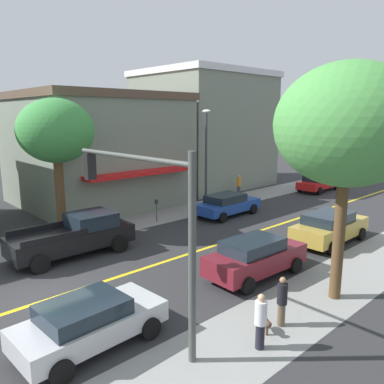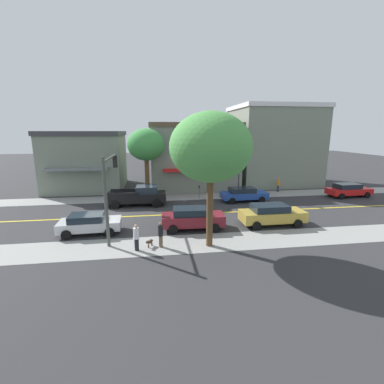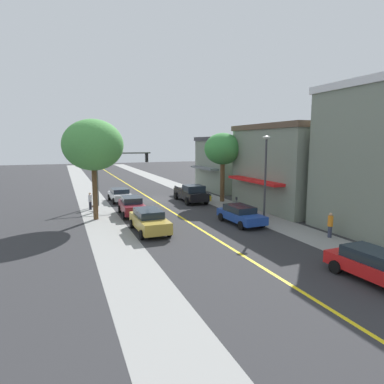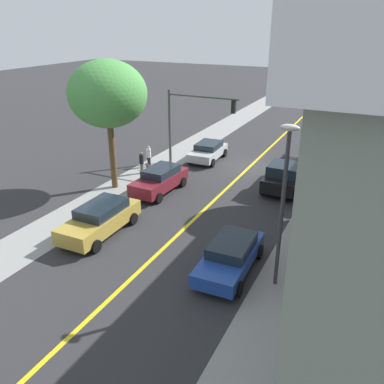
% 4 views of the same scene
% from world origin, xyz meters
% --- Properties ---
extents(ground_plane, '(140.00, 140.00, 0.00)m').
position_xyz_m(ground_plane, '(0.00, 0.00, 0.00)').
color(ground_plane, '#2D2D30').
extents(sidewalk_left, '(2.96, 126.00, 0.01)m').
position_xyz_m(sidewalk_left, '(-6.25, 0.00, 0.00)').
color(sidewalk_left, gray).
rests_on(sidewalk_left, ground).
extents(sidewalk_right, '(2.96, 126.00, 0.01)m').
position_xyz_m(sidewalk_right, '(6.25, 0.00, 0.00)').
color(sidewalk_right, gray).
rests_on(sidewalk_right, ground).
extents(road_centerline_stripe, '(0.20, 126.00, 0.00)m').
position_xyz_m(road_centerline_stripe, '(0.00, 0.00, 0.00)').
color(road_centerline_stripe, yellow).
rests_on(road_centerline_stripe, ground).
extents(corner_shop_building, '(10.30, 8.88, 6.94)m').
position_xyz_m(corner_shop_building, '(-12.77, -3.64, 3.49)').
color(corner_shop_building, gray).
rests_on(corner_shop_building, ground).
extents(pale_office_building, '(11.58, 10.64, 7.89)m').
position_xyz_m(pale_office_building, '(-12.78, 9.31, 3.95)').
color(pale_office_building, gray).
rests_on(pale_office_building, ground).
extents(brick_apartment_block, '(9.57, 10.51, 10.18)m').
position_xyz_m(brick_apartment_block, '(-12.79, 20.29, 5.10)').
color(brick_apartment_block, gray).
rests_on(brick_apartment_block, ground).
extents(street_tree_left_near, '(3.87, 3.87, 7.22)m').
position_xyz_m(street_tree_left_near, '(-6.69, 3.70, 5.51)').
color(street_tree_left_near, brown).
rests_on(street_tree_left_near, ground).
extents(street_tree_right_corner, '(4.77, 4.77, 8.06)m').
position_xyz_m(street_tree_right_corner, '(6.72, 7.64, 6.01)').
color(street_tree_right_corner, brown).
rests_on(street_tree_right_corner, ground).
extents(fire_hydrant, '(0.44, 0.24, 0.75)m').
position_xyz_m(fire_hydrant, '(-5.64, 2.96, 0.37)').
color(fire_hydrant, yellow).
rests_on(fire_hydrant, ground).
extents(parking_meter, '(0.12, 0.18, 1.36)m').
position_xyz_m(parking_meter, '(-5.45, 9.09, 0.90)').
color(parking_meter, '#4C4C51').
rests_on(parking_meter, ground).
extents(traffic_light_mast, '(5.52, 0.32, 5.51)m').
position_xyz_m(traffic_light_mast, '(4.09, 1.49, 3.81)').
color(traffic_light_mast, '#474C47').
rests_on(traffic_light_mast, ground).
extents(street_lamp, '(0.70, 0.36, 6.72)m').
position_xyz_m(street_lamp, '(-5.56, 13.41, 4.13)').
color(street_lamp, '#38383D').
rests_on(street_lamp, ground).
extents(red_sedan_left_curb, '(2.12, 4.71, 1.44)m').
position_xyz_m(red_sedan_left_curb, '(-3.75, 25.12, 0.76)').
color(red_sedan_left_curb, red).
rests_on(red_sedan_left_curb, ground).
extents(blue_sedan_left_curb, '(2.16, 4.65, 1.40)m').
position_xyz_m(blue_sedan_left_curb, '(-3.52, 13.30, 0.75)').
color(blue_sedan_left_curb, '#1E429E').
rests_on(blue_sedan_left_curb, ground).
extents(maroon_sedan_right_curb, '(2.11, 4.52, 1.58)m').
position_xyz_m(maroon_sedan_right_curb, '(3.65, 7.03, 0.83)').
color(maroon_sedan_right_curb, maroon).
rests_on(maroon_sedan_right_curb, ground).
extents(silver_sedan_right_curb, '(2.21, 4.20, 1.37)m').
position_xyz_m(silver_sedan_right_curb, '(3.49, -0.14, 0.74)').
color(silver_sedan_right_curb, '#B7BABF').
rests_on(silver_sedan_right_curb, ground).
extents(gold_sedan_right_curb, '(2.11, 4.81, 1.58)m').
position_xyz_m(gold_sedan_right_curb, '(3.62, 13.08, 0.83)').
color(gold_sedan_right_curb, '#B29338').
rests_on(gold_sedan_right_curb, ground).
extents(black_pickup_truck, '(2.40, 5.55, 1.87)m').
position_xyz_m(black_pickup_truck, '(-3.45, 2.89, 0.93)').
color(black_pickup_truck, black).
rests_on(black_pickup_truck, ground).
extents(pedestrian_black_shirt, '(0.31, 0.31, 1.58)m').
position_xyz_m(pedestrian_black_shirt, '(6.52, 4.67, 0.84)').
color(pedestrian_black_shirt, brown).
rests_on(pedestrian_black_shirt, ground).
extents(pedestrian_white_shirt, '(0.33, 0.33, 1.61)m').
position_xyz_m(pedestrian_white_shirt, '(6.80, 3.23, 0.85)').
color(pedestrian_white_shirt, black).
rests_on(pedestrian_white_shirt, ground).
extents(pedestrian_orange_shirt, '(0.35, 0.35, 1.67)m').
position_xyz_m(pedestrian_orange_shirt, '(-7.16, 18.73, 0.88)').
color(pedestrian_orange_shirt, '#33384C').
rests_on(pedestrian_orange_shirt, ground).
extents(small_dog, '(0.63, 0.49, 0.50)m').
position_xyz_m(small_dog, '(6.43, 3.99, 0.33)').
color(small_dog, '#4C3828').
rests_on(small_dog, ground).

